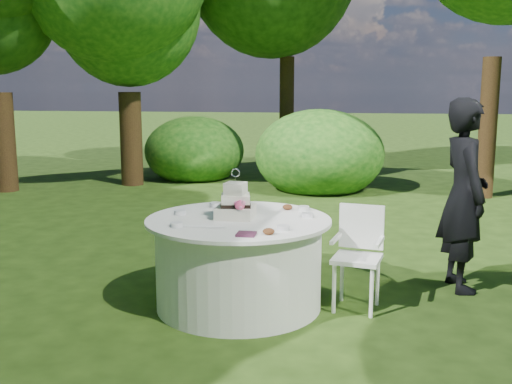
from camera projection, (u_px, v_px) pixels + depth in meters
ground at (239, 306)px, 5.16m from camera, size 80.00×80.00×0.00m
napkins at (246, 234)px, 4.45m from camera, size 0.14×0.14×0.02m
feather_plume at (196, 226)px, 4.71m from camera, size 0.48×0.07×0.01m
guest at (464, 195)px, 5.47m from camera, size 0.54×0.72×1.77m
table at (239, 262)px, 5.09m from camera, size 1.56×1.56×0.77m
cake at (236, 205)px, 5.03m from camera, size 0.31×0.32×0.42m
chair at (359, 248)px, 5.06m from camera, size 0.45×0.44×0.87m
votives at (244, 215)px, 5.06m from camera, size 1.19×0.96×0.04m
petal_cups at (279, 218)px, 4.92m from camera, size 0.12×1.03×0.05m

